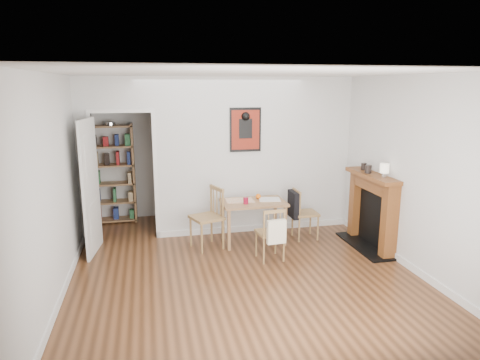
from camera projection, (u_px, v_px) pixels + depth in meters
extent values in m
plane|color=brown|center=(239.00, 264.00, 6.00)|extent=(5.20, 5.20, 0.00)
plane|color=#BCBCBA|center=(210.00, 147.00, 8.20)|extent=(4.50, 0.00, 4.50)
plane|color=#BCBCBA|center=(311.00, 242.00, 3.24)|extent=(4.50, 0.00, 4.50)
plane|color=#BCBCBA|center=(60.00, 182.00, 5.25)|extent=(0.00, 5.20, 5.20)
plane|color=#BCBCBA|center=(390.00, 167.00, 6.19)|extent=(0.00, 5.20, 5.20)
plane|color=silver|center=(239.00, 74.00, 5.44)|extent=(5.20, 5.20, 0.00)
cube|color=#BCBCBA|center=(255.00, 156.00, 7.18)|extent=(3.35, 0.10, 2.60)
cube|color=#BCBCBA|center=(86.00, 162.00, 6.61)|extent=(0.25, 0.10, 2.60)
cube|color=#BCBCBA|center=(120.00, 94.00, 6.51)|extent=(0.90, 0.10, 0.55)
cube|color=silver|center=(93.00, 179.00, 6.69)|extent=(0.06, 0.14, 2.05)
cube|color=silver|center=(156.00, 176.00, 6.89)|extent=(0.06, 0.14, 2.05)
cube|color=silver|center=(255.00, 228.00, 7.39)|extent=(3.35, 0.02, 0.10)
cube|color=silver|center=(61.00, 298.00, 4.95)|extent=(0.02, 4.00, 0.10)
cube|color=silver|center=(407.00, 264.00, 5.89)|extent=(0.02, 4.00, 0.10)
cube|color=silver|center=(91.00, 187.00, 6.25)|extent=(0.15, 0.80, 2.00)
cube|color=black|center=(245.00, 130.00, 6.98)|extent=(0.52, 0.02, 0.72)
cube|color=maroon|center=(246.00, 130.00, 6.97)|extent=(0.46, 0.00, 0.64)
cube|color=olive|center=(253.00, 202.00, 6.72)|extent=(1.00, 0.63, 0.04)
cube|color=olive|center=(229.00, 230.00, 6.45)|extent=(0.05, 0.05, 0.64)
cube|color=olive|center=(285.00, 226.00, 6.63)|extent=(0.05, 0.05, 0.64)
cube|color=olive|center=(223.00, 220.00, 6.95)|extent=(0.05, 0.05, 0.64)
cube|color=olive|center=(275.00, 216.00, 7.13)|extent=(0.05, 0.05, 0.64)
cube|color=black|center=(293.00, 205.00, 6.88)|extent=(0.10, 0.34, 0.43)
cube|color=beige|center=(276.00, 231.00, 5.91)|extent=(0.27, 0.12, 0.34)
cube|color=olive|center=(93.00, 175.00, 7.65)|extent=(0.04, 0.30, 1.79)
cube|color=olive|center=(134.00, 173.00, 7.80)|extent=(0.04, 0.30, 1.79)
cube|color=olive|center=(116.00, 219.00, 7.91)|extent=(0.76, 0.30, 0.03)
cube|color=olive|center=(114.00, 184.00, 7.76)|extent=(0.76, 0.30, 0.03)
cube|color=olive|center=(110.00, 126.00, 7.54)|extent=(0.76, 0.30, 0.03)
cube|color=maroon|center=(114.00, 174.00, 7.72)|extent=(0.66, 0.25, 0.25)
cube|color=brown|center=(389.00, 222.00, 6.10)|extent=(0.20, 0.16, 1.10)
cube|color=brown|center=(357.00, 204.00, 7.04)|extent=(0.20, 0.16, 1.10)
cube|color=brown|center=(373.00, 176.00, 6.44)|extent=(0.30, 1.21, 0.06)
cube|color=brown|center=(374.00, 184.00, 6.48)|extent=(0.20, 0.85, 0.20)
cube|color=black|center=(375.00, 218.00, 6.61)|extent=(0.08, 0.81, 0.88)
cube|color=black|center=(366.00, 245.00, 6.68)|extent=(0.45, 1.25, 0.03)
cylinder|color=maroon|center=(246.00, 201.00, 6.56)|extent=(0.08, 0.08, 0.10)
sphere|color=orange|center=(258.00, 196.00, 6.85)|extent=(0.08, 0.08, 0.08)
cube|color=beige|center=(240.00, 200.00, 6.76)|extent=(0.45, 0.35, 0.00)
cube|color=silver|center=(269.00, 199.00, 6.80)|extent=(0.37, 0.30, 0.02)
cylinder|color=silver|center=(384.00, 175.00, 6.13)|extent=(0.07, 0.07, 0.08)
cylinder|color=beige|center=(384.00, 168.00, 6.11)|extent=(0.13, 0.13, 0.13)
cylinder|color=black|center=(368.00, 169.00, 6.46)|extent=(0.10, 0.10, 0.12)
cylinder|color=black|center=(364.00, 166.00, 6.72)|extent=(0.09, 0.09, 0.11)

